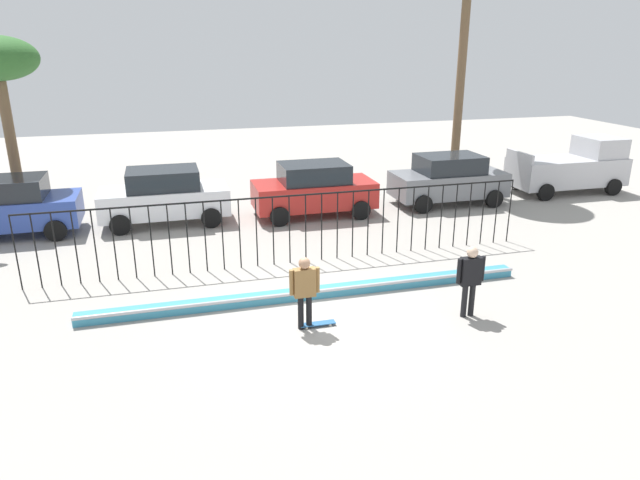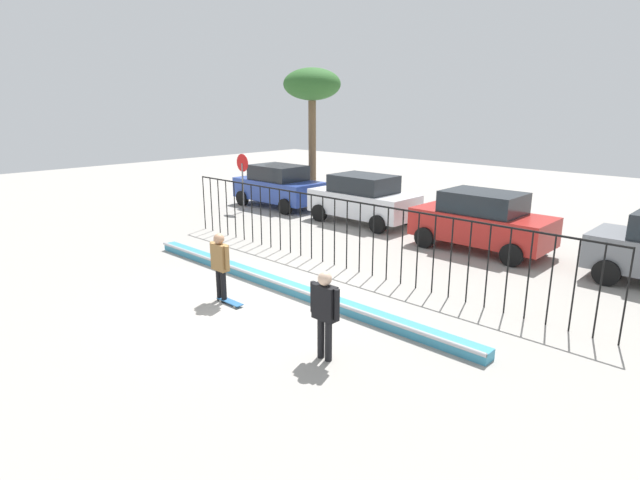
{
  "view_description": "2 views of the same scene",
  "coord_description": "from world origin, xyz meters",
  "px_view_note": "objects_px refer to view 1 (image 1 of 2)",
  "views": [
    {
      "loc": [
        -3.24,
        -11.65,
        6.02
      ],
      "look_at": [
        0.36,
        1.44,
        1.29
      ],
      "focal_mm": 32.32,
      "sensor_mm": 36.0,
      "label": 1
    },
    {
      "loc": [
        9.03,
        -7.3,
        4.56
      ],
      "look_at": [
        0.86,
        1.33,
        1.39
      ],
      "focal_mm": 28.7,
      "sensor_mm": 36.0,
      "label": 2
    }
  ],
  "objects_px": {
    "camera_operator": "(470,275)",
    "parked_car_blue": "(8,207)",
    "parked_car_gray": "(448,179)",
    "skateboarder": "(305,286)",
    "parked_car_red": "(314,189)",
    "pickup_truck": "(572,167)",
    "parked_car_white": "(164,196)",
    "skateboard": "(318,324)"
  },
  "relations": [
    {
      "from": "skateboarder",
      "to": "parked_car_gray",
      "type": "height_order",
      "value": "parked_car_gray"
    },
    {
      "from": "camera_operator",
      "to": "pickup_truck",
      "type": "bearing_deg",
      "value": -129.62
    },
    {
      "from": "skateboarder",
      "to": "parked_car_gray",
      "type": "bearing_deg",
      "value": 13.84
    },
    {
      "from": "skateboarder",
      "to": "parked_car_blue",
      "type": "bearing_deg",
      "value": 97.64
    },
    {
      "from": "skateboard",
      "to": "parked_car_blue",
      "type": "distance_m",
      "value": 11.81
    },
    {
      "from": "skateboarder",
      "to": "parked_car_blue",
      "type": "height_order",
      "value": "parked_car_blue"
    },
    {
      "from": "skateboarder",
      "to": "parked_car_red",
      "type": "bearing_deg",
      "value": 40.32
    },
    {
      "from": "camera_operator",
      "to": "parked_car_gray",
      "type": "height_order",
      "value": "parked_car_gray"
    },
    {
      "from": "parked_car_white",
      "to": "parked_car_blue",
      "type": "bearing_deg",
      "value": 178.19
    },
    {
      "from": "parked_car_blue",
      "to": "camera_operator",
      "type": "bearing_deg",
      "value": -36.43
    },
    {
      "from": "parked_car_gray",
      "to": "parked_car_red",
      "type": "bearing_deg",
      "value": -175.94
    },
    {
      "from": "skateboard",
      "to": "camera_operator",
      "type": "xyz_separation_m",
      "value": [
        3.45,
        -0.43,
        0.96
      ]
    },
    {
      "from": "camera_operator",
      "to": "parked_car_white",
      "type": "height_order",
      "value": "parked_car_white"
    },
    {
      "from": "skateboard",
      "to": "parked_car_white",
      "type": "relative_size",
      "value": 0.19
    },
    {
      "from": "camera_operator",
      "to": "parked_car_red",
      "type": "bearing_deg",
      "value": -74.11
    },
    {
      "from": "parked_car_red",
      "to": "pickup_truck",
      "type": "height_order",
      "value": "pickup_truck"
    },
    {
      "from": "skateboarder",
      "to": "camera_operator",
      "type": "height_order",
      "value": "camera_operator"
    },
    {
      "from": "camera_operator",
      "to": "parked_car_gray",
      "type": "distance_m",
      "value": 9.76
    },
    {
      "from": "camera_operator",
      "to": "pickup_truck",
      "type": "distance_m",
      "value": 13.48
    },
    {
      "from": "camera_operator",
      "to": "parked_car_blue",
      "type": "distance_m",
      "value": 14.59
    },
    {
      "from": "skateboarder",
      "to": "parked_car_white",
      "type": "distance_m",
      "value": 9.22
    },
    {
      "from": "skateboarder",
      "to": "skateboard",
      "type": "height_order",
      "value": "skateboarder"
    },
    {
      "from": "camera_operator",
      "to": "parked_car_blue",
      "type": "relative_size",
      "value": 0.39
    },
    {
      "from": "camera_operator",
      "to": "parked_car_white",
      "type": "relative_size",
      "value": 0.39
    },
    {
      "from": "parked_car_red",
      "to": "pickup_truck",
      "type": "xyz_separation_m",
      "value": [
        11.17,
        0.47,
        0.06
      ]
    },
    {
      "from": "parked_car_blue",
      "to": "parked_car_white",
      "type": "bearing_deg",
      "value": 3.2
    },
    {
      "from": "skateboarder",
      "to": "pickup_truck",
      "type": "bearing_deg",
      "value": -0.59
    },
    {
      "from": "parked_car_white",
      "to": "pickup_truck",
      "type": "relative_size",
      "value": 0.91
    },
    {
      "from": "skateboarder",
      "to": "skateboard",
      "type": "distance_m",
      "value": 0.99
    },
    {
      "from": "camera_operator",
      "to": "parked_car_red",
      "type": "distance_m",
      "value": 8.85
    },
    {
      "from": "parked_car_white",
      "to": "skateboard",
      "type": "bearing_deg",
      "value": -73.41
    },
    {
      "from": "parked_car_gray",
      "to": "skateboarder",
      "type": "bearing_deg",
      "value": -129.93
    },
    {
      "from": "parked_car_white",
      "to": "parked_car_gray",
      "type": "relative_size",
      "value": 1.0
    },
    {
      "from": "camera_operator",
      "to": "parked_car_white",
      "type": "distance_m",
      "value": 11.28
    },
    {
      "from": "parked_car_blue",
      "to": "parked_car_red",
      "type": "distance_m",
      "value": 10.05
    },
    {
      "from": "skateboarder",
      "to": "parked_car_gray",
      "type": "xyz_separation_m",
      "value": [
        7.79,
        8.47,
        -0.03
      ]
    },
    {
      "from": "camera_operator",
      "to": "parked_car_blue",
      "type": "height_order",
      "value": "parked_car_blue"
    },
    {
      "from": "skateboard",
      "to": "parked_car_gray",
      "type": "distance_m",
      "value": 11.34
    },
    {
      "from": "camera_operator",
      "to": "pickup_truck",
      "type": "height_order",
      "value": "pickup_truck"
    },
    {
      "from": "camera_operator",
      "to": "parked_car_blue",
      "type": "bearing_deg",
      "value": -31.53
    },
    {
      "from": "parked_car_white",
      "to": "pickup_truck",
      "type": "bearing_deg",
      "value": -2.62
    },
    {
      "from": "skateboard",
      "to": "camera_operator",
      "type": "bearing_deg",
      "value": 6.03
    }
  ]
}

